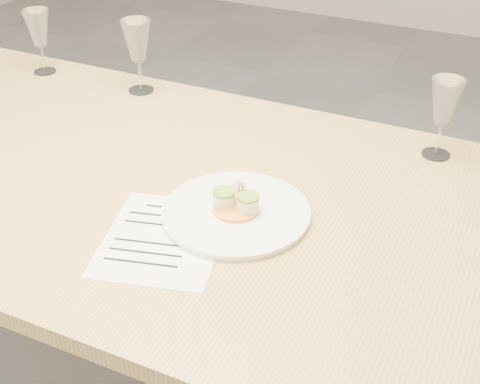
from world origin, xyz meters
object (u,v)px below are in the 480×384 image
at_px(wine_glass_1, 38,29).
at_px(dining_table, 136,197).
at_px(recipe_sheet, 163,238).
at_px(wine_glass_2, 137,42).
at_px(dinner_plate, 236,212).
at_px(wine_glass_3, 445,103).

bearing_deg(wine_glass_1, dining_table, -34.18).
relative_size(recipe_sheet, wine_glass_2, 1.65).
height_order(dining_table, dinner_plate, dinner_plate).
distance_m(dining_table, wine_glass_2, 0.52).
xyz_separation_m(dining_table, wine_glass_1, (-0.58, 0.40, 0.21)).
relative_size(dining_table, wine_glass_1, 12.22).
bearing_deg(wine_glass_2, dining_table, -59.76).
bearing_deg(wine_glass_2, wine_glass_1, -178.66).
relative_size(dining_table, wine_glass_3, 12.03).
xyz_separation_m(recipe_sheet, wine_glass_2, (-0.43, 0.60, 0.15)).
bearing_deg(wine_glass_1, wine_glass_3, -0.30).
bearing_deg(dinner_plate, wine_glass_3, 53.52).
bearing_deg(dining_table, wine_glass_2, 120.24).
distance_m(dining_table, dinner_plate, 0.31).
bearing_deg(dining_table, recipe_sheet, -44.67).
height_order(dinner_plate, wine_glass_3, wine_glass_3).
distance_m(dinner_plate, recipe_sheet, 0.17).
bearing_deg(wine_glass_2, dinner_plate, -41.06).
distance_m(dinner_plate, wine_glass_1, 1.00).
bearing_deg(dining_table, dinner_plate, -11.13).
bearing_deg(wine_glass_1, dinner_plate, -27.34).
relative_size(dinner_plate, wine_glass_3, 1.59).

